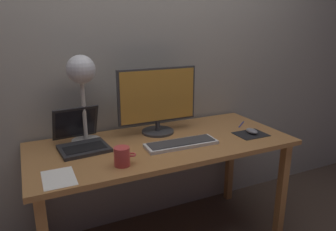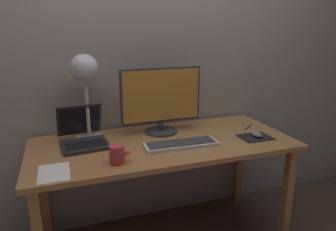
# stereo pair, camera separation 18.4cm
# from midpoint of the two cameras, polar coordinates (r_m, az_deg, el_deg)

# --- Properties ---
(back_wall) EXTENTS (4.80, 0.06, 2.60)m
(back_wall) POSITION_cam_midpoint_polar(r_m,az_deg,el_deg) (2.19, -1.82, 12.71)
(back_wall) COLOR #9E998E
(back_wall) RESTS_ON ground
(desk) EXTENTS (1.60, 0.70, 0.74)m
(desk) POSITION_cam_midpoint_polar(r_m,az_deg,el_deg) (1.97, 1.89, -6.96)
(desk) COLOR #A8703D
(desk) RESTS_ON ground
(monitor) EXTENTS (0.53, 0.21, 0.43)m
(monitor) POSITION_cam_midpoint_polar(r_m,az_deg,el_deg) (2.03, 1.29, 3.02)
(monitor) COLOR #38383A
(monitor) RESTS_ON desk
(keyboard_main) EXTENTS (0.44, 0.15, 0.03)m
(keyboard_main) POSITION_cam_midpoint_polar(r_m,az_deg,el_deg) (1.87, 5.20, -5.26)
(keyboard_main) COLOR silver
(keyboard_main) RESTS_ON desk
(laptop) EXTENTS (0.30, 0.34, 0.23)m
(laptop) POSITION_cam_midpoint_polar(r_m,az_deg,el_deg) (1.94, -12.81, -3.16)
(laptop) COLOR #28282B
(laptop) RESTS_ON desk
(desk_lamp) EXTENTS (0.18, 0.18, 0.53)m
(desk_lamp) POSITION_cam_midpoint_polar(r_m,az_deg,el_deg) (1.92, -12.30, 7.01)
(desk_lamp) COLOR beige
(desk_lamp) RESTS_ON desk
(mousepad) EXTENTS (0.20, 0.16, 0.00)m
(mousepad) POSITION_cam_midpoint_polar(r_m,az_deg,el_deg) (2.10, 18.10, -3.83)
(mousepad) COLOR black
(mousepad) RESTS_ON desk
(mouse) EXTENTS (0.06, 0.10, 0.03)m
(mouse) POSITION_cam_midpoint_polar(r_m,az_deg,el_deg) (2.11, 18.30, -3.29)
(mouse) COLOR slate
(mouse) RESTS_ON mousepad
(coffee_mug) EXTENTS (0.12, 0.08, 0.10)m
(coffee_mug) POSITION_cam_midpoint_polar(r_m,az_deg,el_deg) (1.63, -6.07, -7.14)
(coffee_mug) COLOR #CC3F3F
(coffee_mug) RESTS_ON desk
(paper_sheet_by_keyboard) EXTENTS (0.15, 0.21, 0.00)m
(paper_sheet_by_keyboard) POSITION_cam_midpoint_polar(r_m,az_deg,el_deg) (1.61, -17.07, -10.00)
(paper_sheet_by_keyboard) COLOR white
(paper_sheet_by_keyboard) RESTS_ON desk
(pen) EXTENTS (0.11, 0.09, 0.01)m
(pen) POSITION_cam_midpoint_polar(r_m,az_deg,el_deg) (2.29, 16.71, -2.02)
(pen) COLOR #2633A5
(pen) RESTS_ON desk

